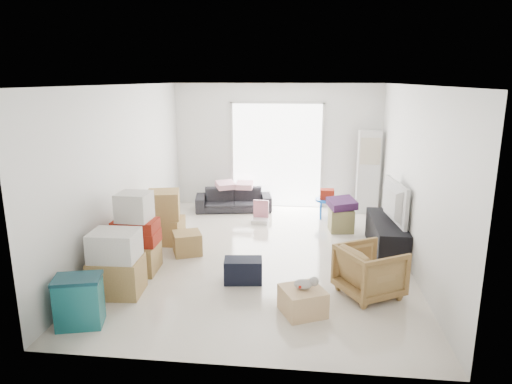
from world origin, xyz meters
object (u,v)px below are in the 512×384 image
object	(u,v)px
ac_tower	(368,172)
storage_bins	(79,301)
sofa	(233,196)
wood_crate	(303,301)
tv_console	(386,236)
ottoman	(341,220)
kids_table	(327,198)
television	(388,216)
armchair	(370,269)

from	to	relation	value
ac_tower	storage_bins	bearing A→B (deg)	-127.16
sofa	storage_bins	size ratio (longest dim) A/B	2.70
sofa	ac_tower	bearing A→B (deg)	-6.91
storage_bins	wood_crate	bearing A→B (deg)	12.58
tv_console	ottoman	distance (m)	1.19
sofa	kids_table	bearing A→B (deg)	-20.32
television	storage_bins	world-z (taller)	television
sofa	television	bearing A→B (deg)	-46.24
storage_bins	wood_crate	distance (m)	2.62
ac_tower	wood_crate	size ratio (longest dim) A/B	3.63
tv_console	television	distance (m)	0.34
ac_tower	ottoman	distance (m)	1.58
television	sofa	xyz separation A→B (m)	(-2.90, 2.13, -0.29)
storage_bins	wood_crate	xyz separation A→B (m)	(2.56, 0.57, -0.14)
ottoman	storage_bins	bearing A→B (deg)	-130.54
wood_crate	armchair	bearing A→B (deg)	33.94
television	ottoman	bearing A→B (deg)	27.89
television	sofa	world-z (taller)	television
ac_tower	sofa	world-z (taller)	ac_tower
armchair	storage_bins	world-z (taller)	armchair
wood_crate	ac_tower	bearing A→B (deg)	73.98
ac_tower	kids_table	distance (m)	1.10
kids_table	armchair	bearing A→B (deg)	-82.76
television	ottoman	xyz separation A→B (m)	(-0.67, 0.98, -0.39)
ac_tower	sofa	size ratio (longest dim) A/B	1.08
ac_tower	kids_table	size ratio (longest dim) A/B	2.87
ac_tower	ottoman	xyz separation A→B (m)	(-0.62, -1.30, -0.66)
sofa	armchair	distance (m)	4.49
sofa	ottoman	world-z (taller)	sofa
ac_tower	armchair	bearing A→B (deg)	-96.19
ac_tower	sofa	xyz separation A→B (m)	(-2.85, -0.15, -0.56)
ottoman	kids_table	world-z (taller)	kids_table
tv_console	television	xyz separation A→B (m)	(0.00, 0.00, 0.34)
tv_console	wood_crate	xyz separation A→B (m)	(-1.34, -2.23, -0.10)
television	wood_crate	distance (m)	2.64
ac_tower	tv_console	xyz separation A→B (m)	(0.05, -2.28, -0.61)
ac_tower	ottoman	world-z (taller)	ac_tower
tv_console	kids_table	distance (m)	1.99
armchair	ottoman	distance (m)	2.64
ac_tower	wood_crate	distance (m)	4.75
storage_bins	kids_table	size ratio (longest dim) A/B	0.99
tv_console	kids_table	xyz separation A→B (m)	(-0.91, 1.76, 0.17)
ottoman	wood_crate	distance (m)	3.28
tv_console	wood_crate	size ratio (longest dim) A/B	3.31
kids_table	wood_crate	bearing A→B (deg)	-96.22
ottoman	wood_crate	size ratio (longest dim) A/B	0.89
ac_tower	tv_console	size ratio (longest dim) A/B	1.10
television	ac_tower	bearing A→B (deg)	-5.17
ac_tower	ottoman	bearing A→B (deg)	-115.41
storage_bins	sofa	bearing A→B (deg)	78.50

